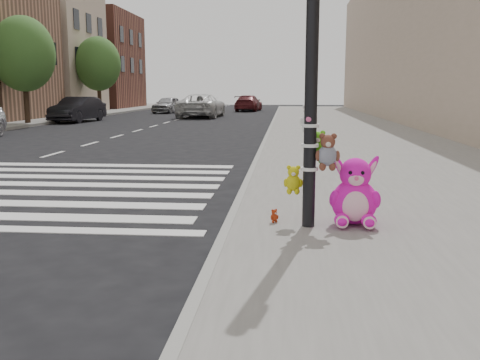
# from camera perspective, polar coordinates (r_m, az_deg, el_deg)

# --- Properties ---
(ground) EXTENTS (120.00, 120.00, 0.00)m
(ground) POSITION_cam_1_polar(r_m,az_deg,el_deg) (5.80, -19.04, -9.92)
(ground) COLOR black
(ground) RESTS_ON ground
(sidewalk_near) EXTENTS (7.00, 80.00, 0.14)m
(sidewalk_near) POSITION_cam_1_polar(r_m,az_deg,el_deg) (15.32, 15.10, 2.53)
(sidewalk_near) COLOR slate
(sidewalk_near) RESTS_ON ground
(curb_edge) EXTENTS (0.12, 80.00, 0.15)m
(curb_edge) POSITION_cam_1_polar(r_m,az_deg,el_deg) (15.10, 2.09, 2.76)
(curb_edge) COLOR gray
(curb_edge) RESTS_ON ground
(bld_far_d) EXTENTS (6.00, 8.00, 10.00)m
(bld_far_d) POSITION_cam_1_polar(r_m,az_deg,el_deg) (43.87, -19.51, 13.22)
(bld_far_d) COLOR #BBA38F
(bld_far_d) RESTS_ON ground
(bld_far_e) EXTENTS (6.00, 10.00, 9.00)m
(bld_far_e) POSITION_cam_1_polar(r_m,az_deg,el_deg) (54.05, -14.59, 12.16)
(bld_far_e) COLOR brown
(bld_far_e) RESTS_ON ground
(bld_near) EXTENTS (5.00, 60.00, 10.00)m
(bld_near) POSITION_cam_1_polar(r_m,az_deg,el_deg) (26.46, 23.93, 15.64)
(bld_near) COLOR #BBA38F
(bld_near) RESTS_ON ground
(signal_pole) EXTENTS (0.71, 0.50, 4.00)m
(signal_pole) POSITION_cam_1_polar(r_m,az_deg,el_deg) (6.80, 7.81, 8.29)
(signal_pole) COLOR black
(signal_pole) RESTS_ON sidewalk_near
(tree_far_b) EXTENTS (3.20, 3.20, 5.44)m
(tree_far_b) POSITION_cam_1_polar(r_m,az_deg,el_deg) (30.21, -22.11, 12.34)
(tree_far_b) COLOR #382619
(tree_far_b) RESTS_ON sidewalk_far
(tree_far_c) EXTENTS (3.20, 3.20, 5.44)m
(tree_far_c) POSITION_cam_1_polar(r_m,az_deg,el_deg) (40.34, -14.90, 11.88)
(tree_far_c) COLOR #382619
(tree_far_c) RESTS_ON sidewalk_far
(pink_bunny) EXTENTS (0.66, 0.70, 0.93)m
(pink_bunny) POSITION_cam_1_polar(r_m,az_deg,el_deg) (7.10, 12.14, -1.68)
(pink_bunny) COLOR #F614C1
(pink_bunny) RESTS_ON sidewalk_near
(red_teddy) EXTENTS (0.15, 0.14, 0.18)m
(red_teddy) POSITION_cam_1_polar(r_m,az_deg,el_deg) (7.11, 3.67, -3.83)
(red_teddy) COLOR #A72D10
(red_teddy) RESTS_ON sidewalk_near
(car_dark_far) EXTENTS (1.98, 4.52, 1.45)m
(car_dark_far) POSITION_cam_1_polar(r_m,az_deg,el_deg) (32.39, -16.91, 7.22)
(car_dark_far) COLOR black
(car_dark_far) RESTS_ON ground
(car_white_near) EXTENTS (2.73, 5.66, 1.55)m
(car_white_near) POSITION_cam_1_polar(r_m,az_deg,el_deg) (36.21, -4.13, 7.91)
(car_white_near) COLOR silver
(car_white_near) RESTS_ON ground
(car_maroon_near) EXTENTS (2.30, 4.80, 1.35)m
(car_maroon_near) POSITION_cam_1_polar(r_m,az_deg,el_deg) (46.45, 0.91, 8.20)
(car_maroon_near) COLOR #5A191E
(car_maroon_near) RESTS_ON ground
(car_silver_deep) EXTENTS (2.13, 4.02, 1.30)m
(car_silver_deep) POSITION_cam_1_polar(r_m,az_deg,el_deg) (43.05, -7.71, 7.96)
(car_silver_deep) COLOR #A7A8AC
(car_silver_deep) RESTS_ON ground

